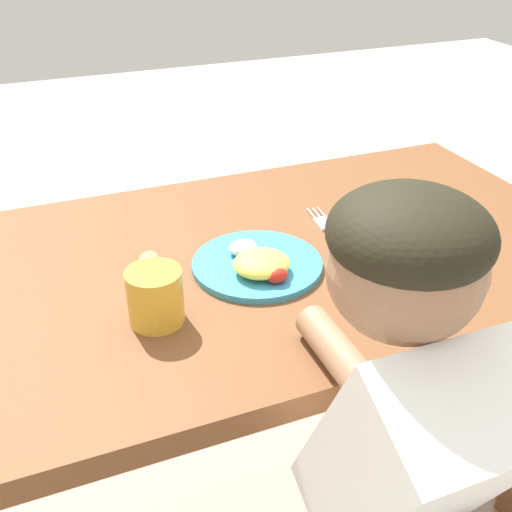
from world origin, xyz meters
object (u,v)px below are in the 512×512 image
fork (335,236)px  spoon (147,277)px  drinking_cup (155,296)px  plate (258,264)px

fork → spoon: spoon is taller
spoon → drinking_cup: bearing=-168.0°
plate → drinking_cup: 0.21m
plate → fork: size_ratio=0.94×
fork → drinking_cup: 0.39m
plate → spoon: bearing=168.0°
plate → drinking_cup: drinking_cup is taller
fork → drinking_cup: bearing=115.5°
drinking_cup → spoon: bearing=85.0°
spoon → plate: bearing=-84.9°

